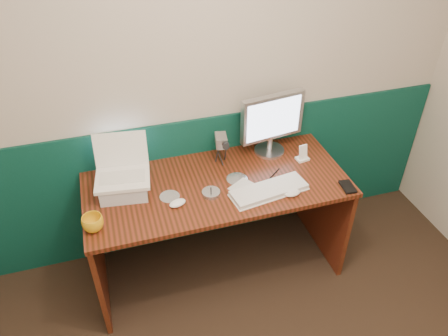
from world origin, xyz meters
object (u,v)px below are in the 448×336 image
object	(u,v)px
laptop	(120,162)
keyboard	(269,191)
desk	(217,227)
monitor	(271,124)
camcorder	(221,150)
mug	(93,223)

from	to	relation	value
laptop	keyboard	distance (m)	0.88
desk	laptop	bearing A→B (deg)	172.83
monitor	camcorder	bearing A→B (deg)	175.80
laptop	monitor	bearing A→B (deg)	16.67
camcorder	monitor	bearing A→B (deg)	14.48
monitor	camcorder	world-z (taller)	monitor
desk	keyboard	size ratio (longest dim) A/B	3.48
laptop	camcorder	distance (m)	0.66
laptop	monitor	world-z (taller)	monitor
desk	monitor	world-z (taller)	monitor
laptop	mug	world-z (taller)	laptop
keyboard	mug	size ratio (longest dim) A/B	4.01
keyboard	camcorder	distance (m)	0.43
desk	keyboard	distance (m)	0.50
desk	keyboard	bearing A→B (deg)	-32.91
monitor	keyboard	size ratio (longest dim) A/B	0.93
desk	mug	xyz separation A→B (m)	(-0.74, -0.19, 0.42)
keyboard	camcorder	world-z (taller)	camcorder
mug	laptop	bearing A→B (deg)	53.63
monitor	mug	xyz separation A→B (m)	(-1.17, -0.42, -0.17)
desk	camcorder	size ratio (longest dim) A/B	8.63
mug	camcorder	bearing A→B (deg)	25.44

